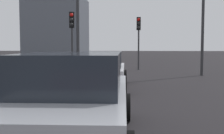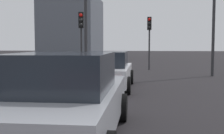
{
  "view_description": "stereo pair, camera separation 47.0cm",
  "coord_description": "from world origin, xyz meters",
  "px_view_note": "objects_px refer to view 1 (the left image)",
  "views": [
    {
      "loc": [
        -1.11,
        0.42,
        1.77
      ],
      "look_at": [
        6.76,
        0.93,
        1.15
      ],
      "focal_mm": 46.27,
      "sensor_mm": 36.0,
      "label": 1
    },
    {
      "loc": [
        -1.07,
        -0.05,
        1.77
      ],
      "look_at": [
        6.76,
        0.93,
        1.15
      ],
      "focal_mm": 46.27,
      "sensor_mm": 36.0,
      "label": 2
    }
  ],
  "objects_px": {
    "car_silver_right_second": "(74,100)",
    "traffic_light_near_right": "(139,32)",
    "car_white_right_lead": "(102,71)",
    "traffic_light_near_left": "(72,30)"
  },
  "relations": [
    {
      "from": "car_white_right_lead",
      "to": "traffic_light_near_right",
      "type": "bearing_deg",
      "value": -11.89
    },
    {
      "from": "car_white_right_lead",
      "to": "car_silver_right_second",
      "type": "relative_size",
      "value": 0.94
    },
    {
      "from": "traffic_light_near_left",
      "to": "traffic_light_near_right",
      "type": "height_order",
      "value": "traffic_light_near_right"
    },
    {
      "from": "car_silver_right_second",
      "to": "traffic_light_near_right",
      "type": "distance_m",
      "value": 15.38
    },
    {
      "from": "car_silver_right_second",
      "to": "traffic_light_near_left",
      "type": "distance_m",
      "value": 11.6
    },
    {
      "from": "car_silver_right_second",
      "to": "traffic_light_near_right",
      "type": "relative_size",
      "value": 1.29
    },
    {
      "from": "car_white_right_lead",
      "to": "car_silver_right_second",
      "type": "bearing_deg",
      "value": -179.87
    },
    {
      "from": "traffic_light_near_left",
      "to": "car_white_right_lead",
      "type": "bearing_deg",
      "value": 17.34
    },
    {
      "from": "car_silver_right_second",
      "to": "traffic_light_near_right",
      "type": "xyz_separation_m",
      "value": [
        15.19,
        -1.56,
        1.87
      ]
    },
    {
      "from": "traffic_light_near_left",
      "to": "car_silver_right_second",
      "type": "bearing_deg",
      "value": 4.52
    }
  ]
}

